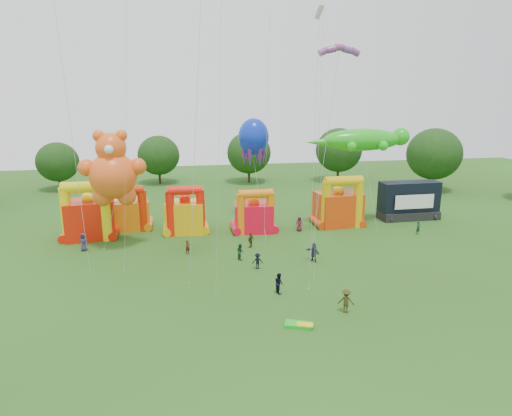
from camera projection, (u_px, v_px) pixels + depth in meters
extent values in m
plane|color=#274814|center=(263.00, 344.00, 31.21)|extent=(160.00, 160.00, 0.00)
cylinder|color=#352314|center=(432.00, 180.00, 79.80)|extent=(0.44, 0.44, 3.72)
ellipsoid|color=#193911|center=(434.00, 154.00, 78.68)|extent=(9.30, 9.30, 8.89)
cylinder|color=#352314|center=(338.00, 172.00, 87.99)|extent=(0.44, 0.44, 3.51)
ellipsoid|color=#193911|center=(339.00, 150.00, 86.93)|extent=(8.77, 8.78, 8.39)
cylinder|color=#352314|center=(249.00, 174.00, 86.97)|extent=(0.44, 0.44, 3.30)
ellipsoid|color=#193911|center=(249.00, 153.00, 85.98)|extent=(8.25, 8.25, 7.88)
cylinder|color=#352314|center=(160.00, 175.00, 86.06)|extent=(0.44, 0.44, 3.09)
ellipsoid|color=#193911|center=(159.00, 155.00, 85.13)|extent=(7.73, 7.72, 7.38)
cylinder|color=#352314|center=(60.00, 182.00, 80.34)|extent=(0.44, 0.44, 2.88)
ellipsoid|color=#193911|center=(58.00, 162.00, 79.47)|extent=(7.20, 7.20, 6.88)
cube|color=red|center=(90.00, 219.00, 53.77)|extent=(6.15, 5.25, 4.47)
cylinder|color=yellow|center=(66.00, 215.00, 51.65)|extent=(1.21, 1.21, 6.39)
cylinder|color=yellow|center=(106.00, 214.00, 52.37)|extent=(1.21, 1.21, 6.39)
cylinder|color=yellow|center=(84.00, 187.00, 51.22)|extent=(4.90, 1.27, 1.27)
sphere|color=yellow|center=(88.00, 198.00, 53.15)|extent=(1.40, 1.40, 1.40)
cube|color=orange|center=(128.00, 214.00, 57.38)|extent=(5.44, 4.58, 3.63)
cylinder|color=red|center=(110.00, 212.00, 55.48)|extent=(1.10, 1.10, 5.19)
cylinder|color=red|center=(143.00, 211.00, 56.13)|extent=(1.10, 1.10, 5.19)
cylinder|color=red|center=(125.00, 191.00, 55.17)|extent=(4.44, 1.15, 1.15)
sphere|color=red|center=(127.00, 198.00, 56.86)|extent=(1.40, 1.40, 1.40)
cube|color=#E2A70B|center=(186.00, 217.00, 55.87)|extent=(5.07, 4.29, 3.86)
cylinder|color=red|center=(170.00, 214.00, 54.09)|extent=(1.01, 1.01, 5.51)
cylinder|color=red|center=(201.00, 212.00, 54.70)|extent=(1.01, 1.01, 5.51)
cylinder|color=red|center=(185.00, 190.00, 53.72)|extent=(4.08, 1.06, 1.06)
sphere|color=red|center=(185.00, 199.00, 55.32)|extent=(1.40, 1.40, 1.40)
cube|color=red|center=(254.00, 217.00, 56.38)|extent=(5.01, 4.19, 3.50)
cylinder|color=orange|center=(241.00, 215.00, 54.61)|extent=(1.02, 1.02, 5.00)
cylinder|color=orange|center=(270.00, 213.00, 55.22)|extent=(1.02, 1.02, 5.00)
cylinder|color=orange|center=(256.00, 194.00, 54.30)|extent=(4.12, 1.07, 1.07)
sphere|color=orange|center=(254.00, 201.00, 55.87)|extent=(1.40, 1.40, 1.40)
cube|color=red|center=(338.00, 209.00, 58.98)|extent=(5.89, 4.95, 4.24)
cylinder|color=#E6B60C|center=(326.00, 205.00, 56.91)|extent=(1.19, 1.19, 6.06)
cylinder|color=#E6B60C|center=(358.00, 204.00, 57.62)|extent=(1.19, 1.19, 6.06)
cylinder|color=#E6B60C|center=(343.00, 181.00, 56.52)|extent=(4.82, 1.25, 1.25)
sphere|color=#E6B60C|center=(338.00, 190.00, 58.39)|extent=(1.40, 1.40, 1.40)
cube|color=black|center=(408.00, 215.00, 62.04)|extent=(8.01, 3.09, 1.10)
cube|color=black|center=(409.00, 196.00, 61.60)|extent=(8.01, 2.70, 3.99)
cube|color=white|center=(415.00, 202.00, 60.22)|extent=(5.51, 0.14, 1.88)
cylinder|color=black|center=(390.00, 219.00, 60.40)|extent=(0.30, 0.90, 0.90)
cylinder|color=black|center=(434.00, 217.00, 61.47)|extent=(0.30, 0.90, 0.90)
sphere|color=#FC5A1C|center=(113.00, 175.00, 48.56)|extent=(5.00, 5.00, 5.00)
sphere|color=#FC5A1C|center=(111.00, 148.00, 47.83)|extent=(3.18, 3.18, 3.18)
sphere|color=#FC5A1C|center=(99.00, 136.00, 47.34)|extent=(1.25, 1.25, 1.25)
sphere|color=#FC5A1C|center=(121.00, 136.00, 47.72)|extent=(1.25, 1.25, 1.25)
sphere|color=#FC5A1C|center=(87.00, 168.00, 47.90)|extent=(1.82, 1.82, 1.82)
sphere|color=#FC5A1C|center=(138.00, 166.00, 48.78)|extent=(1.82, 1.82, 1.82)
sphere|color=#FC5A1C|center=(103.00, 197.00, 48.91)|extent=(2.05, 2.05, 2.05)
sphere|color=#FC5A1C|center=(127.00, 196.00, 49.33)|extent=(2.05, 2.05, 2.05)
sphere|color=white|center=(109.00, 149.00, 46.37)|extent=(0.91, 0.91, 0.91)
ellipsoid|color=green|center=(363.00, 140.00, 57.56)|extent=(10.53, 3.29, 2.80)
sphere|color=green|center=(401.00, 137.00, 58.35)|extent=(2.26, 2.26, 2.26)
cone|color=green|center=(322.00, 142.00, 56.71)|extent=(4.11, 1.64, 1.64)
sphere|color=green|center=(372.00, 143.00, 59.63)|extent=(1.23, 1.23, 1.23)
sphere|color=green|center=(383.00, 146.00, 56.49)|extent=(1.23, 1.23, 1.23)
sphere|color=green|center=(342.00, 144.00, 58.94)|extent=(1.23, 1.23, 1.23)
sphere|color=green|center=(352.00, 146.00, 55.80)|extent=(1.23, 1.23, 1.23)
ellipsoid|color=#0C2BC1|center=(254.00, 137.00, 60.55)|extent=(4.06, 4.06, 4.88)
cone|color=#591E8C|center=(263.00, 153.00, 61.33)|extent=(0.91, 0.91, 3.25)
cone|color=#591E8C|center=(257.00, 152.00, 62.31)|extent=(0.91, 0.91, 3.25)
cone|color=#591E8C|center=(247.00, 153.00, 62.09)|extent=(0.91, 0.91, 3.25)
cone|color=#591E8C|center=(244.00, 154.00, 60.88)|extent=(0.91, 0.91, 3.25)
cone|color=#591E8C|center=(250.00, 155.00, 59.90)|extent=(0.91, 0.91, 3.25)
cone|color=#591E8C|center=(260.00, 155.00, 60.12)|extent=(0.91, 0.91, 3.25)
cube|color=silver|center=(319.00, 12.00, 40.03)|extent=(1.02, 1.02, 1.10)
cube|color=green|center=(298.00, 325.00, 33.54)|extent=(2.23, 1.67, 0.24)
cube|color=yellow|center=(305.00, 325.00, 33.29)|extent=(1.34, 1.00, 0.10)
imported|color=#2E2843|center=(83.00, 242.00, 49.34)|extent=(1.08, 0.83, 1.98)
imported|color=#4E2316|center=(188.00, 247.00, 48.47)|extent=(0.66, 0.61, 1.52)
imported|color=#183D23|center=(240.00, 252.00, 46.80)|extent=(0.87, 0.98, 1.70)
imported|color=black|center=(258.00, 261.00, 44.34)|extent=(1.07, 0.67, 1.60)
imported|color=#383416|center=(251.00, 240.00, 50.48)|extent=(0.99, 0.98, 1.68)
imported|color=#2A2F47|center=(313.00, 252.00, 46.31)|extent=(1.35, 1.85, 1.94)
imported|color=#571827|center=(299.00, 224.00, 56.42)|extent=(1.01, 0.79, 1.83)
imported|color=#183C25|center=(418.00, 228.00, 55.17)|extent=(0.71, 0.57, 1.68)
imported|color=black|center=(279.00, 283.00, 38.96)|extent=(0.84, 0.99, 1.80)
imported|color=#373416|center=(346.00, 301.00, 35.49)|extent=(1.43, 1.14, 1.93)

